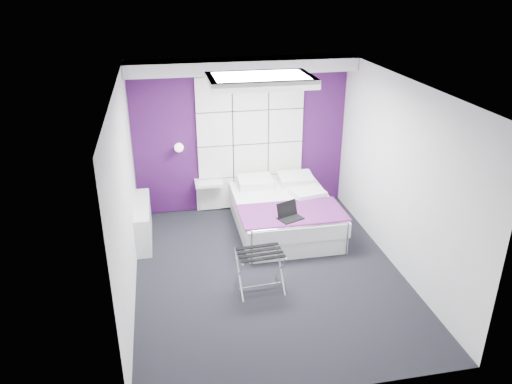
% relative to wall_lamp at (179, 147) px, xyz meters
% --- Properties ---
extents(floor, '(4.40, 4.40, 0.00)m').
position_rel_wall_lamp_xyz_m(floor, '(1.05, -2.06, -1.22)').
color(floor, black).
rests_on(floor, ground).
extents(ceiling, '(4.40, 4.40, 0.00)m').
position_rel_wall_lamp_xyz_m(ceiling, '(1.05, -2.06, 1.38)').
color(ceiling, white).
rests_on(ceiling, wall_back).
extents(wall_back, '(3.60, 0.00, 3.60)m').
position_rel_wall_lamp_xyz_m(wall_back, '(1.05, 0.14, 0.08)').
color(wall_back, silver).
rests_on(wall_back, floor).
extents(wall_left, '(0.00, 4.40, 4.40)m').
position_rel_wall_lamp_xyz_m(wall_left, '(-0.75, -2.06, 0.08)').
color(wall_left, silver).
rests_on(wall_left, floor).
extents(wall_right, '(0.00, 4.40, 4.40)m').
position_rel_wall_lamp_xyz_m(wall_right, '(2.85, -2.06, 0.08)').
color(wall_right, silver).
rests_on(wall_right, floor).
extents(accent_wall, '(3.58, 0.02, 2.58)m').
position_rel_wall_lamp_xyz_m(accent_wall, '(1.05, 0.13, 0.08)').
color(accent_wall, '#3B1046').
rests_on(accent_wall, wall_back).
extents(soffit, '(3.58, 0.50, 0.20)m').
position_rel_wall_lamp_xyz_m(soffit, '(1.05, -0.11, 1.28)').
color(soffit, white).
rests_on(soffit, wall_back).
extents(headboard, '(1.80, 0.08, 2.30)m').
position_rel_wall_lamp_xyz_m(headboard, '(1.20, 0.08, -0.05)').
color(headboard, silver).
rests_on(headboard, wall_back).
extents(skylight, '(1.36, 0.86, 0.12)m').
position_rel_wall_lamp_xyz_m(skylight, '(1.05, -1.46, 1.33)').
color(skylight, white).
rests_on(skylight, ceiling).
extents(wall_lamp, '(0.15, 0.15, 0.15)m').
position_rel_wall_lamp_xyz_m(wall_lamp, '(0.00, 0.00, 0.00)').
color(wall_lamp, white).
rests_on(wall_lamp, wall_back).
extents(radiator, '(0.22, 1.20, 0.60)m').
position_rel_wall_lamp_xyz_m(radiator, '(-0.64, -0.76, -0.92)').
color(radiator, white).
rests_on(radiator, floor).
extents(bed, '(1.57, 1.89, 0.67)m').
position_rel_wall_lamp_xyz_m(bed, '(1.57, -0.87, -0.94)').
color(bed, white).
rests_on(bed, floor).
extents(nightstand, '(0.46, 0.36, 0.05)m').
position_rel_wall_lamp_xyz_m(nightstand, '(0.46, -0.04, -0.65)').
color(nightstand, white).
rests_on(nightstand, wall_back).
extents(luggage_rack, '(0.57, 0.42, 0.57)m').
position_rel_wall_lamp_xyz_m(luggage_rack, '(0.86, -2.43, -0.94)').
color(luggage_rack, silver).
rests_on(luggage_rack, floor).
extents(laptop, '(0.34, 0.24, 0.25)m').
position_rel_wall_lamp_xyz_m(laptop, '(1.49, -1.50, -0.63)').
color(laptop, black).
rests_on(laptop, bed).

